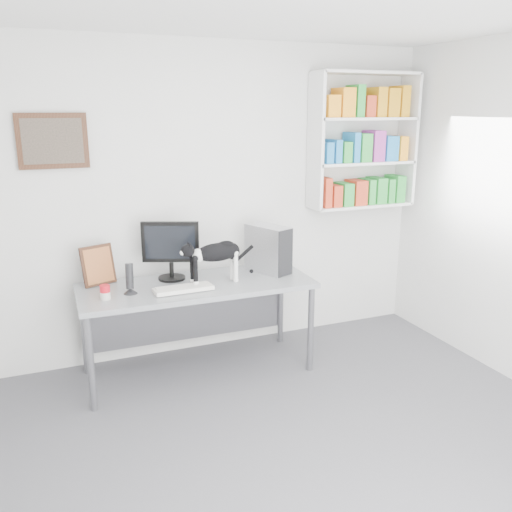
% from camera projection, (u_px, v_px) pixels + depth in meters
% --- Properties ---
extents(room, '(4.01, 4.01, 2.70)m').
position_uv_depth(room, '(327.00, 257.00, 2.98)').
color(room, '#4F4F53').
rests_on(room, ground).
extents(bookshelf, '(1.03, 0.28, 1.24)m').
position_uv_depth(bookshelf, '(363.00, 141.00, 5.01)').
color(bookshelf, silver).
rests_on(bookshelf, room).
extents(wall_art, '(0.52, 0.04, 0.42)m').
position_uv_depth(wall_art, '(53.00, 141.00, 4.12)').
color(wall_art, '#472A17').
rests_on(wall_art, room).
extents(desk, '(1.88, 0.75, 0.78)m').
position_uv_depth(desk, '(198.00, 328.00, 4.46)').
color(desk, gray).
rests_on(desk, room).
extents(monitor, '(0.51, 0.38, 0.50)m').
position_uv_depth(monitor, '(171.00, 250.00, 4.41)').
color(monitor, black).
rests_on(monitor, desk).
extents(keyboard, '(0.46, 0.18, 0.03)m').
position_uv_depth(keyboard, '(183.00, 289.00, 4.18)').
color(keyboard, silver).
rests_on(keyboard, desk).
extents(pc_tower, '(0.32, 0.44, 0.40)m').
position_uv_depth(pc_tower, '(268.00, 249.00, 4.63)').
color(pc_tower, silver).
rests_on(pc_tower, desk).
extents(speaker, '(0.13, 0.13, 0.25)m').
position_uv_depth(speaker, '(130.00, 278.00, 4.09)').
color(speaker, black).
rests_on(speaker, desk).
extents(leaning_print, '(0.29, 0.19, 0.33)m').
position_uv_depth(leaning_print, '(98.00, 265.00, 4.30)').
color(leaning_print, '#472A17').
rests_on(leaning_print, desk).
extents(soup_can, '(0.08, 0.08, 0.11)m').
position_uv_depth(soup_can, '(105.00, 292.00, 3.99)').
color(soup_can, red).
rests_on(soup_can, desk).
extents(cat, '(0.58, 0.21, 0.35)m').
position_uv_depth(cat, '(216.00, 263.00, 4.32)').
color(cat, black).
rests_on(cat, desk).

